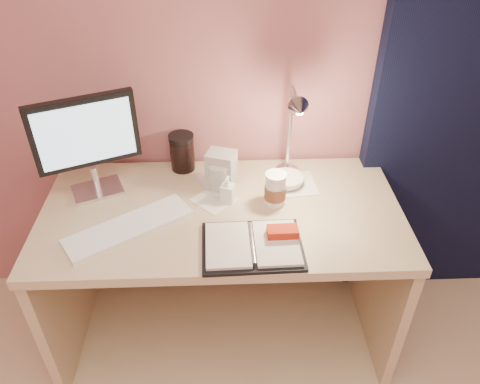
{
  "coord_description": "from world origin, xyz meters",
  "views": [
    {
      "loc": [
        0.02,
        -0.04,
        1.86
      ],
      "look_at": [
        0.07,
        1.33,
        0.85
      ],
      "focal_mm": 35.0,
      "sensor_mm": 36.0,
      "label": 1
    }
  ],
  "objects_px": {
    "coffee_cup": "(275,190)",
    "desk_lamp": "(293,131)",
    "dark_jar": "(182,154)",
    "desk": "(223,240)",
    "monitor": "(86,138)",
    "product_box": "(221,170)",
    "clear_cup": "(219,180)",
    "bowl": "(287,181)",
    "planner": "(255,244)",
    "keyboard": "(129,227)",
    "lotion_bottle": "(228,189)"
  },
  "relations": [
    {
      "from": "coffee_cup",
      "to": "desk_lamp",
      "type": "xyz_separation_m",
      "value": [
        0.07,
        0.11,
        0.2
      ]
    },
    {
      "from": "coffee_cup",
      "to": "dark_jar",
      "type": "xyz_separation_m",
      "value": [
        -0.37,
        0.26,
        0.01
      ]
    },
    {
      "from": "desk",
      "to": "dark_jar",
      "type": "xyz_separation_m",
      "value": [
        -0.16,
        0.22,
        0.3
      ]
    },
    {
      "from": "desk",
      "to": "dark_jar",
      "type": "bearing_deg",
      "value": 126.19
    },
    {
      "from": "monitor",
      "to": "dark_jar",
      "type": "xyz_separation_m",
      "value": [
        0.34,
        0.16,
        -0.18
      ]
    },
    {
      "from": "desk_lamp",
      "to": "product_box",
      "type": "bearing_deg",
      "value": 177.27
    },
    {
      "from": "clear_cup",
      "to": "bowl",
      "type": "xyz_separation_m",
      "value": [
        0.28,
        0.05,
        -0.05
      ]
    },
    {
      "from": "monitor",
      "to": "planner",
      "type": "xyz_separation_m",
      "value": [
        0.62,
        -0.35,
        -0.24
      ]
    },
    {
      "from": "keyboard",
      "to": "planner",
      "type": "relative_size",
      "value": 1.31
    },
    {
      "from": "coffee_cup",
      "to": "dark_jar",
      "type": "bearing_deg",
      "value": 144.97
    },
    {
      "from": "keyboard",
      "to": "bowl",
      "type": "height_order",
      "value": "bowl"
    },
    {
      "from": "planner",
      "to": "lotion_bottle",
      "type": "distance_m",
      "value": 0.29
    },
    {
      "from": "keyboard",
      "to": "clear_cup",
      "type": "relative_size",
      "value": 3.51
    },
    {
      "from": "clear_cup",
      "to": "lotion_bottle",
      "type": "height_order",
      "value": "clear_cup"
    },
    {
      "from": "planner",
      "to": "bowl",
      "type": "bearing_deg",
      "value": 65.48
    },
    {
      "from": "planner",
      "to": "bowl",
      "type": "xyz_separation_m",
      "value": [
        0.16,
        0.37,
        0.01
      ]
    },
    {
      "from": "lotion_bottle",
      "to": "product_box",
      "type": "xyz_separation_m",
      "value": [
        -0.02,
        0.09,
        0.03
      ]
    },
    {
      "from": "desk_lamp",
      "to": "desk",
      "type": "bearing_deg",
      "value": -167.61
    },
    {
      "from": "dark_jar",
      "to": "planner",
      "type": "bearing_deg",
      "value": -61.4
    },
    {
      "from": "coffee_cup",
      "to": "desk_lamp",
      "type": "height_order",
      "value": "desk_lamp"
    },
    {
      "from": "lotion_bottle",
      "to": "desk_lamp",
      "type": "distance_m",
      "value": 0.34
    },
    {
      "from": "monitor",
      "to": "keyboard",
      "type": "xyz_separation_m",
      "value": [
        0.17,
        -0.24,
        -0.24
      ]
    },
    {
      "from": "keyboard",
      "to": "dark_jar",
      "type": "xyz_separation_m",
      "value": [
        0.18,
        0.4,
        0.06
      ]
    },
    {
      "from": "lotion_bottle",
      "to": "product_box",
      "type": "distance_m",
      "value": 0.1
    },
    {
      "from": "coffee_cup",
      "to": "clear_cup",
      "type": "bearing_deg",
      "value": 162.25
    },
    {
      "from": "coffee_cup",
      "to": "bowl",
      "type": "height_order",
      "value": "coffee_cup"
    },
    {
      "from": "bowl",
      "to": "lotion_bottle",
      "type": "relative_size",
      "value": 1.23
    },
    {
      "from": "lotion_bottle",
      "to": "planner",
      "type": "bearing_deg",
      "value": -71.89
    },
    {
      "from": "lotion_bottle",
      "to": "dark_jar",
      "type": "bearing_deg",
      "value": 128.33
    },
    {
      "from": "bowl",
      "to": "dark_jar",
      "type": "distance_m",
      "value": 0.46
    },
    {
      "from": "lotion_bottle",
      "to": "keyboard",
      "type": "bearing_deg",
      "value": -156.53
    },
    {
      "from": "coffee_cup",
      "to": "desk_lamp",
      "type": "distance_m",
      "value": 0.24
    },
    {
      "from": "monitor",
      "to": "bowl",
      "type": "distance_m",
      "value": 0.81
    },
    {
      "from": "product_box",
      "to": "dark_jar",
      "type": "bearing_deg",
      "value": 157.39
    },
    {
      "from": "bowl",
      "to": "planner",
      "type": "bearing_deg",
      "value": -113.07
    },
    {
      "from": "dark_jar",
      "to": "clear_cup",
      "type": "bearing_deg",
      "value": -50.97
    },
    {
      "from": "planner",
      "to": "bowl",
      "type": "height_order",
      "value": "planner"
    },
    {
      "from": "clear_cup",
      "to": "desk_lamp",
      "type": "bearing_deg",
      "value": 7.01
    },
    {
      "from": "keyboard",
      "to": "planner",
      "type": "xyz_separation_m",
      "value": [
        0.46,
        -0.11,
        0.0
      ]
    },
    {
      "from": "coffee_cup",
      "to": "product_box",
      "type": "xyz_separation_m",
      "value": [
        -0.21,
        0.11,
        0.02
      ]
    },
    {
      "from": "clear_cup",
      "to": "monitor",
      "type": "bearing_deg",
      "value": 176.15
    },
    {
      "from": "desk_lamp",
      "to": "bowl",
      "type": "bearing_deg",
      "value": 126.21
    },
    {
      "from": "coffee_cup",
      "to": "product_box",
      "type": "bearing_deg",
      "value": 151.36
    },
    {
      "from": "keyboard",
      "to": "product_box",
      "type": "relative_size",
      "value": 2.83
    },
    {
      "from": "keyboard",
      "to": "monitor",
      "type": "bearing_deg",
      "value": 90.85
    },
    {
      "from": "monitor",
      "to": "lotion_bottle",
      "type": "relative_size",
      "value": 3.71
    },
    {
      "from": "monitor",
      "to": "clear_cup",
      "type": "height_order",
      "value": "monitor"
    },
    {
      "from": "desk",
      "to": "desk_lamp",
      "type": "relative_size",
      "value": 3.32
    },
    {
      "from": "planner",
      "to": "bowl",
      "type": "relative_size",
      "value": 2.59
    },
    {
      "from": "clear_cup",
      "to": "product_box",
      "type": "xyz_separation_m",
      "value": [
        0.01,
        0.04,
        0.02
      ]
    }
  ]
}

